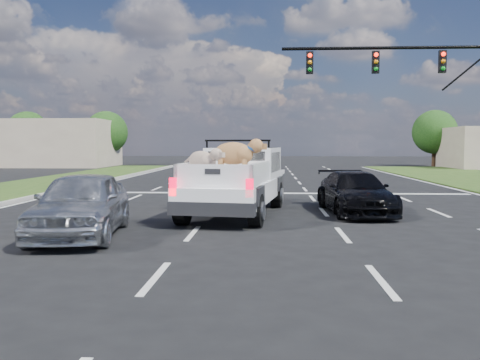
% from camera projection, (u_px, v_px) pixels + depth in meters
% --- Properties ---
extents(ground, '(160.00, 160.00, 0.00)m').
position_uv_depth(ground, '(267.00, 234.00, 11.84)').
color(ground, black).
rests_on(ground, ground).
extents(road_markings, '(17.75, 60.00, 0.01)m').
position_uv_depth(road_markings, '(267.00, 202.00, 18.38)').
color(road_markings, silver).
rests_on(road_markings, ground).
extents(curb_left, '(0.15, 60.00, 0.14)m').
position_uv_depth(curb_left, '(16.00, 201.00, 18.30)').
color(curb_left, '#A09C93').
rests_on(curb_left, ground).
extents(traffic_signal, '(9.11, 0.31, 7.00)m').
position_uv_depth(traffic_signal, '(437.00, 83.00, 21.58)').
color(traffic_signal, black).
rests_on(traffic_signal, ground).
extents(building_left, '(10.00, 8.00, 4.40)m').
position_uv_depth(building_left, '(59.00, 143.00, 48.63)').
color(building_left, '#BFAE92').
rests_on(building_left, ground).
extents(tree_far_b, '(4.20, 4.20, 5.40)m').
position_uv_depth(tree_far_b, '(28.00, 133.00, 50.77)').
color(tree_far_b, '#332114').
rests_on(tree_far_b, ground).
extents(tree_far_c, '(4.20, 4.20, 5.40)m').
position_uv_depth(tree_far_c, '(106.00, 132.00, 50.33)').
color(tree_far_c, '#332114').
rests_on(tree_far_c, ground).
extents(tree_far_d, '(4.20, 4.20, 5.40)m').
position_uv_depth(tree_far_d, '(435.00, 132.00, 48.60)').
color(tree_far_d, '#332114').
rests_on(tree_far_d, ground).
extents(pickup_truck, '(2.96, 6.22, 2.24)m').
position_uv_depth(pickup_truck, '(237.00, 179.00, 15.24)').
color(pickup_truck, black).
rests_on(pickup_truck, ground).
extents(silver_sedan, '(2.33, 4.58, 1.50)m').
position_uv_depth(silver_sedan, '(81.00, 204.00, 11.55)').
color(silver_sedan, silver).
rests_on(silver_sedan, ground).
extents(black_coupe, '(2.13, 4.49, 1.27)m').
position_uv_depth(black_coupe, '(355.00, 192.00, 15.45)').
color(black_coupe, black).
rests_on(black_coupe, ground).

